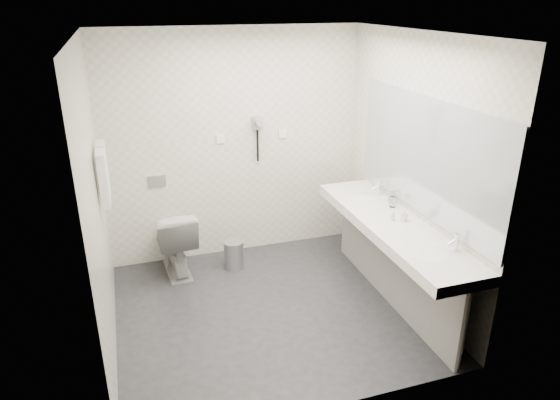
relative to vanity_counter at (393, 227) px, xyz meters
name	(u,v)px	position (x,y,z in m)	size (l,w,h in m)	color
floor	(270,310)	(-1.12, 0.20, -0.80)	(2.80, 2.80, 0.00)	#27272C
ceiling	(267,33)	(-1.12, 0.20, 1.70)	(2.80, 2.80, 0.00)	white
wall_back	(234,147)	(-1.12, 1.50, 0.45)	(2.80, 2.80, 0.00)	silver
wall_front	(328,256)	(-1.12, -1.10, 0.45)	(2.80, 2.80, 0.00)	silver
wall_left	(96,206)	(-2.52, 0.20, 0.45)	(2.60, 2.60, 0.00)	silver
wall_right	(412,171)	(0.27, 0.20, 0.45)	(2.60, 2.60, 0.00)	silver
vanity_counter	(393,227)	(0.00, 0.00, 0.00)	(0.55, 2.20, 0.10)	white
vanity_panel	(391,267)	(0.02, 0.00, -0.42)	(0.03, 2.15, 0.75)	gray
vanity_post_near	(462,330)	(0.05, -1.04, -0.42)	(0.06, 0.06, 0.75)	silver
vanity_post_far	(347,223)	(0.05, 1.04, -0.42)	(0.06, 0.06, 0.75)	silver
mirror	(425,156)	(0.26, 0.00, 0.65)	(0.02, 2.20, 1.05)	#B2BCC6
basin_near	(434,255)	(0.00, -0.65, 0.04)	(0.40, 0.31, 0.05)	white
basin_far	(361,198)	(0.00, 0.65, 0.04)	(0.40, 0.31, 0.05)	white
faucet_near	(456,242)	(0.19, -0.65, 0.12)	(0.04, 0.04, 0.15)	silver
faucet_far	(379,188)	(0.19, 0.65, 0.12)	(0.04, 0.04, 0.15)	silver
soap_bottle_a	(404,216)	(0.10, -0.02, 0.10)	(0.05, 0.05, 0.11)	beige
soap_bottle_c	(393,215)	(0.01, 0.03, 0.10)	(0.04, 0.04, 0.10)	beige
glass_left	(393,202)	(0.17, 0.31, 0.10)	(0.06, 0.06, 0.11)	silver
glass_right	(391,197)	(0.22, 0.42, 0.11)	(0.06, 0.06, 0.11)	silver
toilet	(175,241)	(-1.87, 1.21, -0.43)	(0.41, 0.72, 0.73)	white
flush_plate	(157,181)	(-1.98, 1.49, 0.15)	(0.18, 0.02, 0.12)	#B2B5BA
pedal_bin	(234,255)	(-1.26, 1.09, -0.65)	(0.21, 0.21, 0.30)	#B2B5BA
bin_lid	(233,242)	(-1.26, 1.09, -0.49)	(0.21, 0.21, 0.01)	#B2B5BA
towel_rail	(99,149)	(-2.47, 0.75, 0.75)	(0.02, 0.02, 0.62)	silver
towel_near	(103,179)	(-2.46, 0.61, 0.53)	(0.07, 0.24, 0.48)	white
towel_far	(103,169)	(-2.46, 0.89, 0.53)	(0.07, 0.24, 0.48)	white
dryer_cradle	(257,123)	(-0.88, 1.47, 0.70)	(0.10, 0.04, 0.14)	#95969A
dryer_barrel	(259,122)	(-0.88, 1.40, 0.73)	(0.08, 0.08, 0.14)	#95969A
dryer_cord	(258,146)	(-0.88, 1.46, 0.45)	(0.02, 0.02, 0.35)	black
switch_plate_a	(221,139)	(-1.27, 1.49, 0.55)	(0.09, 0.02, 0.09)	white
switch_plate_b	(283,134)	(-0.57, 1.49, 0.55)	(0.09, 0.02, 0.09)	white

